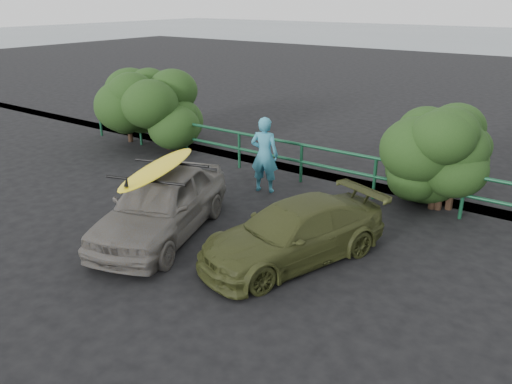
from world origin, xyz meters
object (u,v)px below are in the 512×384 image
(guardrail, at_px, (269,156))
(sedan, at_px, (161,204))
(surfboard, at_px, (159,168))
(man, at_px, (264,155))
(olive_vehicle, at_px, (293,233))

(guardrail, xyz_separation_m, sedan, (0.31, -4.27, 0.14))
(sedan, relative_size, surfboard, 1.38)
(sedan, xyz_separation_m, man, (0.30, 3.18, 0.27))
(sedan, height_order, surfboard, surfboard)
(sedan, relative_size, man, 2.08)
(sedan, distance_m, olive_vehicle, 2.76)
(guardrail, relative_size, olive_vehicle, 3.81)
(guardrail, height_order, surfboard, surfboard)
(guardrail, relative_size, surfboard, 5.00)
(guardrail, distance_m, olive_vehicle, 4.70)
(sedan, distance_m, man, 3.21)
(man, bearing_deg, sedan, 67.17)
(sedan, relative_size, olive_vehicle, 1.06)
(olive_vehicle, height_order, surfboard, surfboard)
(olive_vehicle, height_order, man, man)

